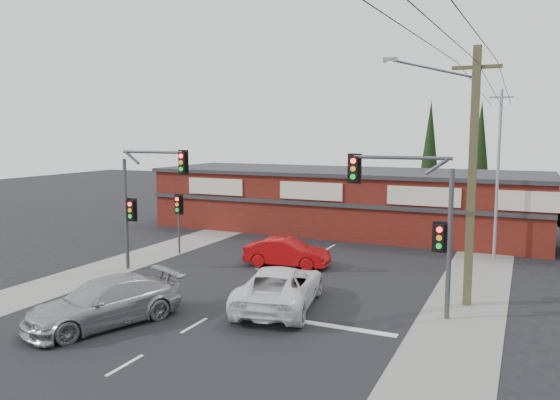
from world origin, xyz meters
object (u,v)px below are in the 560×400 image
at_px(white_suv, 280,287).
at_px(utility_pole, 469,168).
at_px(shop_building, 345,200).
at_px(red_sedan, 287,252).
at_px(silver_suv, 104,302).

bearing_deg(white_suv, utility_pole, -164.39).
relative_size(white_suv, shop_building, 0.21).
distance_m(white_suv, utility_pole, 8.59).
xyz_separation_m(shop_building, utility_pole, (9.36, -14.00, 3.26)).
height_order(red_sedan, utility_pole, utility_pole).
relative_size(silver_suv, utility_pole, 0.56).
height_order(silver_suv, red_sedan, silver_suv).
relative_size(white_suv, red_sedan, 1.35).
relative_size(red_sedan, utility_pole, 0.43).
distance_m(white_suv, shop_building, 17.56).
bearing_deg(white_suv, red_sedan, -79.84).
bearing_deg(red_sedan, shop_building, -3.66).
relative_size(shop_building, utility_pole, 2.73).
distance_m(red_sedan, utility_pole, 10.42).
height_order(silver_suv, utility_pole, utility_pole).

